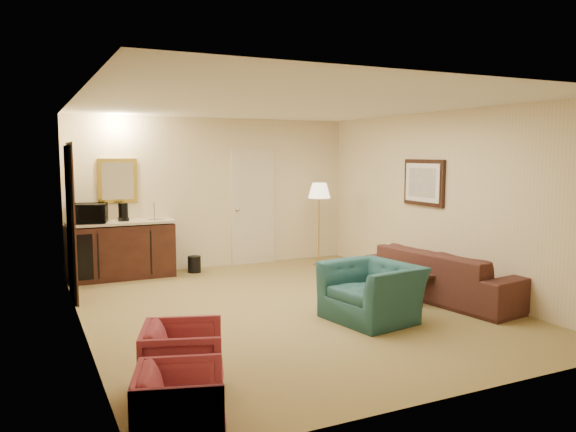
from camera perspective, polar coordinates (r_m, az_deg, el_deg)
name	(u,v)px	position (r m, az deg, el deg)	size (l,w,h in m)	color
ground	(289,308)	(7.37, 0.07, -9.30)	(6.00, 6.00, 0.00)	olive
room_walls	(258,173)	(7.76, -3.03, 4.35)	(5.02, 6.01, 2.61)	beige
wetbar_cabinet	(122,250)	(9.36, -16.48, -3.30)	(1.64, 0.58, 0.92)	#361B11
sofa	(446,266)	(8.01, 15.74, -4.90)	(2.33, 0.68, 0.91)	black
teal_armchair	(372,282)	(6.82, 8.53, -6.68)	(1.05, 0.68, 0.91)	#204F50
rose_chair_near	(183,356)	(4.84, -10.60, -13.80)	(0.64, 0.60, 0.66)	#943047
rose_chair_far	(181,403)	(4.08, -10.86, -18.14)	(0.59, 0.56, 0.61)	#943047
coffee_table	(427,287)	(7.81, 13.97, -7.01)	(0.73, 0.49, 0.42)	black
floor_lamp	(319,224)	(10.00, 3.18, -0.81)	(0.39, 0.39, 1.48)	gold
waste_bin	(194,264)	(9.59, -9.50, -4.86)	(0.22, 0.22, 0.27)	black
microwave	(88,211)	(9.16, -19.65, 0.46)	(0.55, 0.30, 0.37)	black
coffee_maker	(123,212)	(9.29, -16.39, 0.40)	(0.15, 0.15, 0.29)	black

